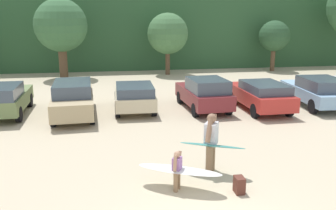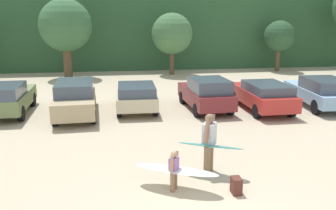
{
  "view_description": "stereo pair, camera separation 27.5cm",
  "coord_description": "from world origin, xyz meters",
  "px_view_note": "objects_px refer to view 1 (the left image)",
  "views": [
    {
      "loc": [
        -2.06,
        -6.76,
        4.63
      ],
      "look_at": [
        0.06,
        6.15,
        1.37
      ],
      "focal_mm": 39.45,
      "sensor_mm": 36.0,
      "label": 1
    },
    {
      "loc": [
        -1.79,
        -6.8,
        4.63
      ],
      "look_at": [
        0.06,
        6.15,
        1.37
      ],
      "focal_mm": 39.45,
      "sensor_mm": 36.0,
      "label": 2
    }
  ],
  "objects_px": {
    "parked_car_olive_green": "(3,99)",
    "parked_car_red": "(261,94)",
    "person_adult": "(211,139)",
    "backpack_dropped": "(239,185)",
    "person_child": "(177,169)",
    "parked_car_maroon": "(204,93)",
    "parked_car_tan": "(73,98)",
    "surfboard_teal": "(212,146)",
    "surfboard_white": "(179,170)",
    "parked_car_sky_blue": "(317,91)",
    "parked_car_champagne": "(134,96)"
  },
  "relations": [
    {
      "from": "parked_car_olive_green",
      "to": "parked_car_red",
      "type": "height_order",
      "value": "parked_car_olive_green"
    },
    {
      "from": "person_adult",
      "to": "backpack_dropped",
      "type": "xyz_separation_m",
      "value": [
        0.39,
        -1.44,
        -0.8
      ]
    },
    {
      "from": "person_child",
      "to": "backpack_dropped",
      "type": "bearing_deg",
      "value": -164.31
    },
    {
      "from": "parked_car_olive_green",
      "to": "parked_car_maroon",
      "type": "distance_m",
      "value": 9.44
    },
    {
      "from": "parked_car_tan",
      "to": "person_child",
      "type": "relative_size",
      "value": 4.31
    },
    {
      "from": "surfboard_teal",
      "to": "person_child",
      "type": "bearing_deg",
      "value": 61.68
    },
    {
      "from": "parked_car_maroon",
      "to": "surfboard_teal",
      "type": "relative_size",
      "value": 2.13
    },
    {
      "from": "surfboard_white",
      "to": "parked_car_sky_blue",
      "type": "bearing_deg",
      "value": -110.47
    },
    {
      "from": "person_child",
      "to": "surfboard_teal",
      "type": "height_order",
      "value": "person_child"
    },
    {
      "from": "parked_car_olive_green",
      "to": "parked_car_sky_blue",
      "type": "xyz_separation_m",
      "value": [
        15.28,
        -0.64,
        -0.02
      ]
    },
    {
      "from": "surfboard_teal",
      "to": "parked_car_red",
      "type": "bearing_deg",
      "value": -97.28
    },
    {
      "from": "surfboard_teal",
      "to": "surfboard_white",
      "type": "bearing_deg",
      "value": 61.47
    },
    {
      "from": "parked_car_olive_green",
      "to": "person_adult",
      "type": "xyz_separation_m",
      "value": [
        7.73,
        -7.55,
        0.19
      ]
    },
    {
      "from": "parked_car_maroon",
      "to": "parked_car_red",
      "type": "distance_m",
      "value": 2.76
    },
    {
      "from": "parked_car_sky_blue",
      "to": "person_child",
      "type": "bearing_deg",
      "value": 135.59
    },
    {
      "from": "parked_car_red",
      "to": "parked_car_sky_blue",
      "type": "relative_size",
      "value": 0.95
    },
    {
      "from": "parked_car_red",
      "to": "parked_car_sky_blue",
      "type": "height_order",
      "value": "parked_car_sky_blue"
    },
    {
      "from": "parked_car_sky_blue",
      "to": "backpack_dropped",
      "type": "bearing_deg",
      "value": 142.82
    },
    {
      "from": "parked_car_red",
      "to": "person_adult",
      "type": "bearing_deg",
      "value": 145.66
    },
    {
      "from": "parked_car_maroon",
      "to": "parked_car_sky_blue",
      "type": "relative_size",
      "value": 0.9
    },
    {
      "from": "backpack_dropped",
      "to": "surfboard_white",
      "type": "bearing_deg",
      "value": 162.46
    },
    {
      "from": "parked_car_champagne",
      "to": "person_adult",
      "type": "relative_size",
      "value": 2.22
    },
    {
      "from": "parked_car_tan",
      "to": "surfboard_teal",
      "type": "distance_m",
      "value": 8.51
    },
    {
      "from": "person_adult",
      "to": "person_child",
      "type": "distance_m",
      "value": 1.63
    },
    {
      "from": "parked_car_tan",
      "to": "surfboard_white",
      "type": "height_order",
      "value": "parked_car_tan"
    },
    {
      "from": "parked_car_sky_blue",
      "to": "surfboard_teal",
      "type": "xyz_separation_m",
      "value": [
        -7.55,
        -7.04,
        0.07
      ]
    },
    {
      "from": "parked_car_red",
      "to": "surfboard_white",
      "type": "height_order",
      "value": "parked_car_red"
    },
    {
      "from": "person_adult",
      "to": "backpack_dropped",
      "type": "relative_size",
      "value": 4.02
    },
    {
      "from": "person_child",
      "to": "parked_car_maroon",
      "type": "bearing_deg",
      "value": -79.14
    },
    {
      "from": "parked_car_maroon",
      "to": "person_adult",
      "type": "relative_size",
      "value": 2.32
    },
    {
      "from": "parked_car_tan",
      "to": "parked_car_sky_blue",
      "type": "bearing_deg",
      "value": -93.64
    },
    {
      "from": "parked_car_maroon",
      "to": "backpack_dropped",
      "type": "height_order",
      "value": "parked_car_maroon"
    },
    {
      "from": "parked_car_olive_green",
      "to": "surfboard_white",
      "type": "relative_size",
      "value": 1.79
    },
    {
      "from": "parked_car_red",
      "to": "surfboard_white",
      "type": "relative_size",
      "value": 1.88
    },
    {
      "from": "person_child",
      "to": "parked_car_sky_blue",
      "type": "bearing_deg",
      "value": -107.5
    },
    {
      "from": "parked_car_olive_green",
      "to": "parked_car_tan",
      "type": "height_order",
      "value": "parked_car_tan"
    },
    {
      "from": "parked_car_sky_blue",
      "to": "surfboard_white",
      "type": "relative_size",
      "value": 1.97
    },
    {
      "from": "surfboard_teal",
      "to": "surfboard_white",
      "type": "relative_size",
      "value": 0.83
    },
    {
      "from": "parked_car_maroon",
      "to": "surfboard_teal",
      "type": "xyz_separation_m",
      "value": [
        -1.7,
        -7.33,
        0.05
      ]
    },
    {
      "from": "parked_car_olive_green",
      "to": "parked_car_sky_blue",
      "type": "bearing_deg",
      "value": -93.77
    },
    {
      "from": "surfboard_teal",
      "to": "parked_car_olive_green",
      "type": "bearing_deg",
      "value": -19.25
    },
    {
      "from": "person_adult",
      "to": "backpack_dropped",
      "type": "bearing_deg",
      "value": 135.48
    },
    {
      "from": "parked_car_sky_blue",
      "to": "person_child",
      "type": "relative_size",
      "value": 4.22
    },
    {
      "from": "parked_car_sky_blue",
      "to": "surfboard_teal",
      "type": "bearing_deg",
      "value": 136.46
    },
    {
      "from": "parked_car_olive_green",
      "to": "backpack_dropped",
      "type": "xyz_separation_m",
      "value": [
        8.12,
        -8.98,
        -0.6
      ]
    },
    {
      "from": "parked_car_champagne",
      "to": "parked_car_sky_blue",
      "type": "bearing_deg",
      "value": -93.09
    },
    {
      "from": "parked_car_tan",
      "to": "person_child",
      "type": "distance_m",
      "value": 8.75
    },
    {
      "from": "parked_car_maroon",
      "to": "person_adult",
      "type": "xyz_separation_m",
      "value": [
        -1.7,
        -7.2,
        0.19
      ]
    },
    {
      "from": "parked_car_olive_green",
      "to": "parked_car_maroon",
      "type": "relative_size",
      "value": 1.01
    },
    {
      "from": "parked_car_olive_green",
      "to": "backpack_dropped",
      "type": "height_order",
      "value": "parked_car_olive_green"
    }
  ]
}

